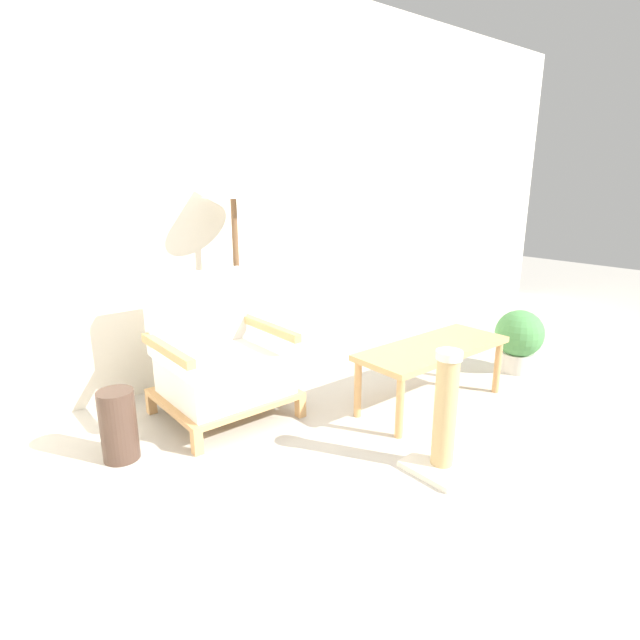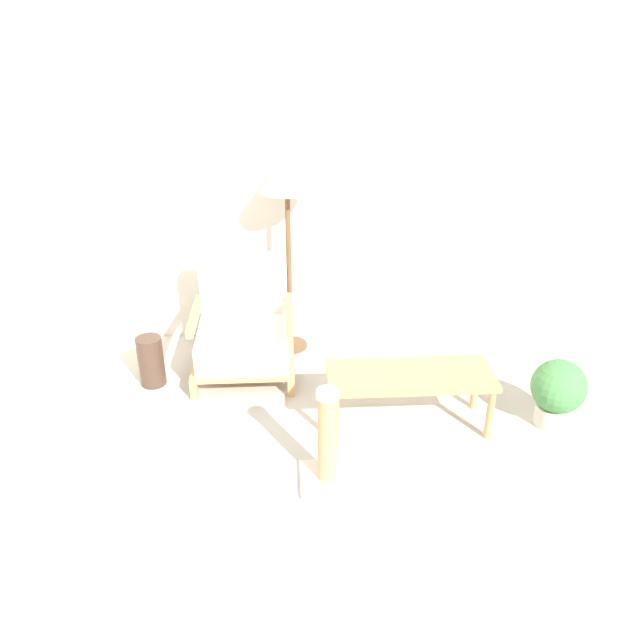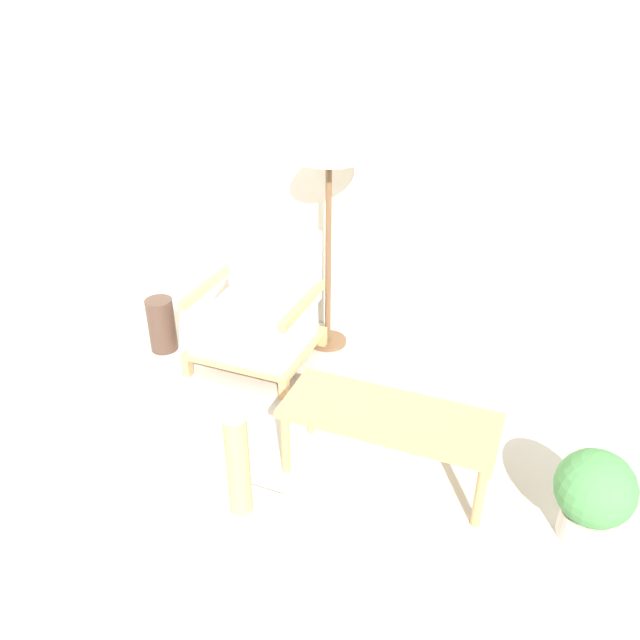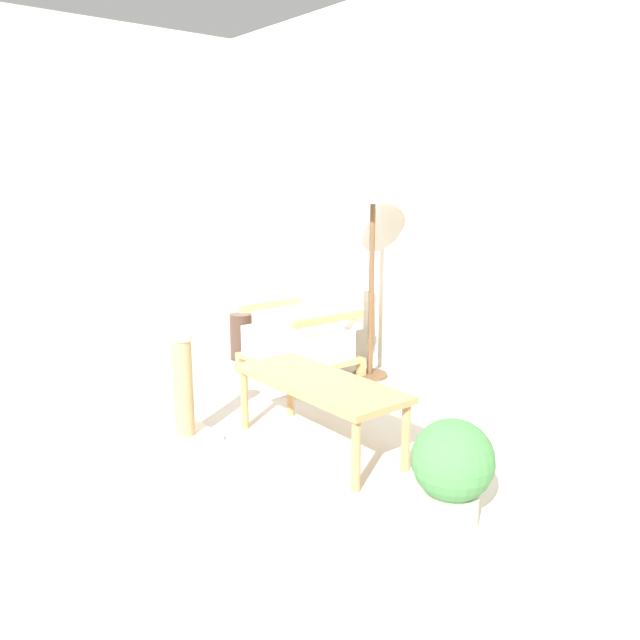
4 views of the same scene
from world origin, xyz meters
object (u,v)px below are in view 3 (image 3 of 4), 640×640
at_px(vase, 162,325).
at_px(floor_lamp, 329,153).
at_px(potted_plant, 594,494).
at_px(coffee_table, 389,421).
at_px(scratching_post, 239,475).
at_px(armchair, 258,315).

bearing_deg(vase, floor_lamp, 26.02).
distance_m(floor_lamp, vase, 1.57).
distance_m(floor_lamp, potted_plant, 2.27).
distance_m(coffee_table, potted_plant, 0.95).
distance_m(floor_lamp, scratching_post, 1.91).
relative_size(floor_lamp, coffee_table, 1.45).
bearing_deg(floor_lamp, scratching_post, -83.36).
bearing_deg(coffee_table, armchair, 145.81).
bearing_deg(armchair, floor_lamp, 44.84).
distance_m(vase, scratching_post, 1.61).
bearing_deg(potted_plant, armchair, 158.88).
bearing_deg(scratching_post, potted_plant, 17.11).
height_order(vase, scratching_post, scratching_post).
relative_size(armchair, coffee_table, 0.80).
height_order(armchair, potted_plant, armchair).
relative_size(potted_plant, scratching_post, 0.75).
xyz_separation_m(coffee_table, scratching_post, (-0.55, -0.51, -0.10)).
xyz_separation_m(coffee_table, potted_plant, (0.94, -0.05, -0.09)).
xyz_separation_m(armchair, floor_lamp, (0.34, 0.34, 0.98)).
relative_size(floor_lamp, vase, 4.09).
distance_m(potted_plant, scratching_post, 1.56).
bearing_deg(floor_lamp, coffee_table, -55.53).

